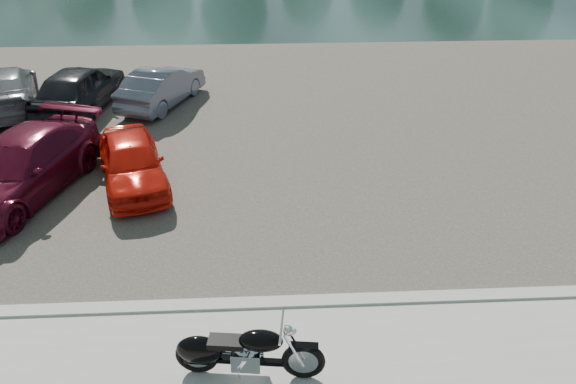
# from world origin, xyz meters

# --- Properties ---
(kerb) EXTENTS (60.00, 0.30, 0.14)m
(kerb) POSITION_xyz_m (0.00, 2.00, 0.07)
(kerb) COLOR #B5B2AB
(kerb) RESTS_ON ground
(parking_lot) EXTENTS (60.00, 18.00, 0.04)m
(parking_lot) POSITION_xyz_m (0.00, 11.00, 0.02)
(parking_lot) COLOR #423B35
(parking_lot) RESTS_ON ground
(motorcycle) EXTENTS (2.33, 0.75, 1.05)m
(motorcycle) POSITION_xyz_m (-0.59, 0.38, 0.56)
(motorcycle) COLOR black
(motorcycle) RESTS_ON promenade
(car_3) EXTENTS (3.40, 5.39, 1.46)m
(car_3) POSITION_xyz_m (-5.94, 6.45, 0.77)
(car_3) COLOR #5A0C23
(car_3) RESTS_ON parking_lot
(car_4) EXTENTS (2.50, 3.98, 1.26)m
(car_4) POSITION_xyz_m (-3.35, 6.78, 0.67)
(car_4) COLOR red
(car_4) RESTS_ON parking_lot
(car_7) EXTENTS (3.43, 5.15, 1.38)m
(car_7) POSITION_xyz_m (-8.51, 12.30, 0.73)
(car_7) COLOR gray
(car_7) RESTS_ON parking_lot
(car_8) EXTENTS (2.49, 4.68, 1.51)m
(car_8) POSITION_xyz_m (-6.02, 12.05, 0.80)
(car_8) COLOR black
(car_8) RESTS_ON parking_lot
(car_9) EXTENTS (2.67, 4.11, 1.28)m
(car_9) POSITION_xyz_m (-3.42, 12.43, 0.68)
(car_9) COLOR slate
(car_9) RESTS_ON parking_lot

